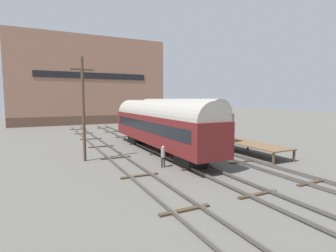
{
  "coord_description": "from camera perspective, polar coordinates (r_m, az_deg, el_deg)",
  "views": [
    {
      "loc": [
        -10.3,
        -19.01,
        5.12
      ],
      "look_at": [
        2.25,
        6.4,
        2.2
      ],
      "focal_mm": 28.0,
      "sensor_mm": 36.0,
      "label": 1
    }
  ],
  "objects": [
    {
      "name": "ground_plane",
      "position": [
        22.22,
        2.13,
        -7.44
      ],
      "size": [
        200.0,
        200.0,
        0.0
      ],
      "primitive_type": "plane",
      "color": "#56544F"
    },
    {
      "name": "track_left",
      "position": [
        20.5,
        -9.1,
        -8.25
      ],
      "size": [
        2.6,
        60.0,
        0.26
      ],
      "color": "#4C4742",
      "rests_on": "ground"
    },
    {
      "name": "track_middle",
      "position": [
        22.19,
        2.13,
        -7.09
      ],
      "size": [
        2.6,
        60.0,
        0.26
      ],
      "color": "#4C4742",
      "rests_on": "ground"
    },
    {
      "name": "track_right",
      "position": [
        24.6,
        11.43,
        -5.91
      ],
      "size": [
        2.6,
        60.0,
        0.26
      ],
      "color": "#4C4742",
      "rests_on": "ground"
    },
    {
      "name": "train_car_grey",
      "position": [
        31.75,
        1.56,
        1.96
      ],
      "size": [
        2.9,
        18.1,
        5.16
      ],
      "color": "black",
      "rests_on": "ground"
    },
    {
      "name": "train_car_maroon",
      "position": [
        25.13,
        -1.97,
        0.68
      ],
      "size": [
        3.01,
        18.2,
        5.01
      ],
      "color": "black",
      "rests_on": "ground"
    },
    {
      "name": "station_platform",
      "position": [
        26.58,
        15.18,
        -3.31
      ],
      "size": [
        2.65,
        10.89,
        1.06
      ],
      "color": "brown",
      "rests_on": "ground"
    },
    {
      "name": "bench",
      "position": [
        27.73,
        12.62,
        -1.66
      ],
      "size": [
        1.4,
        0.4,
        0.91
      ],
      "color": "brown",
      "rests_on": "station_platform"
    },
    {
      "name": "person_worker",
      "position": [
        19.74,
        -1.07,
        -6.22
      ],
      "size": [
        0.32,
        0.32,
        1.64
      ],
      "color": "#282833",
      "rests_on": "ground"
    },
    {
      "name": "utility_pole",
      "position": [
        22.46,
        -17.95,
        3.79
      ],
      "size": [
        1.8,
        0.24,
        8.5
      ],
      "color": "#473828",
      "rests_on": "ground"
    },
    {
      "name": "warehouse_building",
      "position": [
        61.41,
        -17.05,
        9.12
      ],
      "size": [
        30.82,
        13.08,
        17.72
      ],
      "color": "brown",
      "rests_on": "ground"
    }
  ]
}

